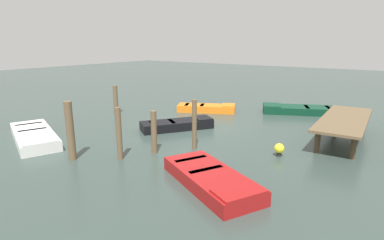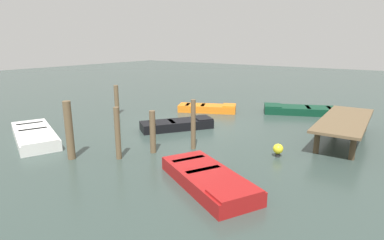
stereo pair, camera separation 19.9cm
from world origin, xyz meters
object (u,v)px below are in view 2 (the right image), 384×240
object	(u,v)px
dock_segment	(345,121)
rowboat_black	(177,124)
rowboat_white	(34,135)
rowboat_red	(208,179)
rowboat_orange	(208,108)
mooring_piling_near_left	(118,133)
rowboat_dark_green	(301,110)
marker_buoy	(278,149)
mooring_piling_mid_left	(117,100)
mooring_piling_far_right	(193,125)
mooring_piling_center	(153,132)
mooring_piling_far_left	(69,131)

from	to	relation	value
dock_segment	rowboat_black	xyz separation A→B (m)	(2.52, -6.71, -0.62)
rowboat_white	rowboat_red	bearing A→B (deg)	25.92
rowboat_orange	mooring_piling_near_left	distance (m)	8.35
dock_segment	rowboat_dark_green	xyz separation A→B (m)	(-4.10, -2.92, -0.62)
rowboat_orange	mooring_piling_near_left	xyz separation A→B (m)	(8.18, 1.54, 0.71)
mooring_piling_near_left	marker_buoy	xyz separation A→B (m)	(-3.41, 4.48, -0.64)
rowboat_white	mooring_piling_near_left	bearing A→B (deg)	29.16
rowboat_dark_green	rowboat_red	xyz separation A→B (m)	(10.84, 0.61, 0.00)
mooring_piling_near_left	mooring_piling_mid_left	distance (m)	7.26
rowboat_red	rowboat_white	distance (m)	8.21
mooring_piling_far_right	rowboat_white	bearing A→B (deg)	-63.73
mooring_piling_mid_left	marker_buoy	xyz separation A→B (m)	(1.35, 9.95, -0.53)
rowboat_black	mooring_piling_far_right	bearing A→B (deg)	-94.99
rowboat_black	rowboat_red	bearing A→B (deg)	-98.89
rowboat_orange	rowboat_white	distance (m)	9.25
rowboat_dark_green	mooring_piling_far_right	world-z (taller)	mooring_piling_far_right
mooring_piling_far_right	mooring_piling_center	size ratio (longest dim) A/B	1.21
rowboat_orange	marker_buoy	distance (m)	7.68
dock_segment	mooring_piling_mid_left	bearing A→B (deg)	-82.25
mooring_piling_far_left	mooring_piling_near_left	distance (m)	1.66
rowboat_red	mooring_piling_mid_left	bearing A→B (deg)	-179.95
rowboat_red	mooring_piling_near_left	size ratio (longest dim) A/B	2.01
rowboat_orange	mooring_piling_mid_left	size ratio (longest dim) A/B	2.13
rowboat_dark_green	mooring_piling_mid_left	bearing A→B (deg)	10.93
rowboat_dark_green	mooring_piling_far_left	world-z (taller)	mooring_piling_far_left
mooring_piling_near_left	mooring_piling_far_right	bearing A→B (deg)	147.55
rowboat_orange	rowboat_red	world-z (taller)	same
rowboat_white	mooring_piling_center	bearing A→B (deg)	40.81
mooring_piling_far_left	marker_buoy	xyz separation A→B (m)	(-4.38, 5.82, -0.74)
rowboat_black	mooring_piling_mid_left	xyz separation A→B (m)	(-0.54, -4.77, 0.60)
mooring_piling_center	marker_buoy	bearing A→B (deg)	119.87
mooring_piling_center	mooring_piling_far_left	bearing A→B (deg)	-41.83
mooring_piling_far_left	mooring_piling_center	bearing A→B (deg)	138.17
rowboat_black	rowboat_orange	size ratio (longest dim) A/B	0.97
mooring_piling_near_left	marker_buoy	world-z (taller)	mooring_piling_near_left
mooring_piling_far_right	rowboat_dark_green	bearing A→B (deg)	169.49
rowboat_dark_green	mooring_piling_near_left	world-z (taller)	mooring_piling_near_left
rowboat_dark_green	rowboat_orange	xyz separation A→B (m)	(2.67, -4.63, 0.00)
dock_segment	rowboat_dark_green	world-z (taller)	dock_segment
rowboat_orange	marker_buoy	bearing A→B (deg)	-63.65
rowboat_black	rowboat_white	xyz separation A→B (m)	(4.82, -3.79, -0.00)
mooring_piling_center	marker_buoy	xyz separation A→B (m)	(-2.25, 3.92, -0.51)
rowboat_dark_green	marker_buoy	xyz separation A→B (m)	(7.44, 1.39, 0.07)
rowboat_dark_green	rowboat_white	distance (m)	13.72
rowboat_white	rowboat_dark_green	bearing A→B (deg)	78.20
mooring_piling_near_left	mooring_piling_center	bearing A→B (deg)	154.32
rowboat_black	mooring_piling_near_left	distance (m)	4.35
dock_segment	marker_buoy	xyz separation A→B (m)	(3.34, -1.53, -0.55)
dock_segment	rowboat_orange	world-z (taller)	dock_segment
rowboat_red	mooring_piling_mid_left	xyz separation A→B (m)	(-4.75, -9.18, 0.60)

